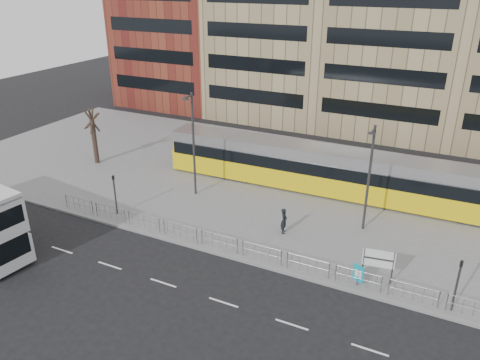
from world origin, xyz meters
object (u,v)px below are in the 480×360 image
at_px(traffic_light_east, 458,279).
at_px(lamp_post_west, 193,141).
at_px(station_sign, 379,260).
at_px(bare_tree, 90,106).
at_px(ad_panel, 358,274).
at_px(traffic_light_west, 115,190).
at_px(tram, 350,174).
at_px(pedestrian, 284,221).
at_px(lamp_post_east, 369,175).

distance_m(traffic_light_east, lamp_post_west, 20.85).
xyz_separation_m(station_sign, bare_tree, (-27.51, 7.22, 3.98)).
bearing_deg(station_sign, lamp_post_west, 151.76).
xyz_separation_m(ad_panel, traffic_light_west, (-18.14, 0.78, 1.19)).
relative_size(ad_panel, lamp_post_west, 0.16).
xyz_separation_m(tram, ad_panel, (3.53, -11.58, -1.06)).
bearing_deg(station_sign, pedestrian, 148.54).
xyz_separation_m(pedestrian, traffic_light_east, (11.01, -3.63, 1.05)).
bearing_deg(ad_panel, lamp_post_east, 124.28).
bearing_deg(tram, traffic_light_east, -55.01).
xyz_separation_m(tram, traffic_light_west, (-14.61, -10.80, 0.13)).
relative_size(ad_panel, bare_tree, 0.19).
xyz_separation_m(station_sign, pedestrian, (-6.87, 2.84, -0.53)).
distance_m(tram, station_sign, 11.61).
bearing_deg(station_sign, tram, 103.43).
bearing_deg(ad_panel, lamp_post_west, -179.07).
relative_size(pedestrian, bare_tree, 0.25).
bearing_deg(pedestrian, lamp_post_east, -72.38).
bearing_deg(tram, lamp_post_west, -156.35).
height_order(pedestrian, lamp_post_east, lamp_post_east).
xyz_separation_m(tram, pedestrian, (-2.45, -7.88, -0.92)).
bearing_deg(pedestrian, lamp_post_west, 59.60).
height_order(tram, traffic_light_east, tram).
relative_size(tram, traffic_light_west, 10.09).
relative_size(tram, lamp_post_east, 4.13).
relative_size(station_sign, traffic_light_west, 0.68).
distance_m(pedestrian, lamp_post_west, 9.79).
height_order(station_sign, pedestrian, station_sign).
distance_m(traffic_light_east, lamp_post_east, 9.29).
bearing_deg(traffic_light_east, pedestrian, 170.24).
bearing_deg(traffic_light_west, lamp_post_east, 0.39).
relative_size(ad_panel, traffic_light_west, 0.44).
distance_m(tram, traffic_light_west, 18.17).
bearing_deg(pedestrian, bare_tree, 64.27).
bearing_deg(traffic_light_west, tram, 17.83).
distance_m(station_sign, traffic_light_east, 4.25).
bearing_deg(traffic_light_east, tram, 135.12).
bearing_deg(tram, ad_panel, -74.69).
xyz_separation_m(tram, lamp_post_west, (-11.17, -5.28, 2.69)).
bearing_deg(lamp_post_west, bare_tree, 171.55).
relative_size(traffic_light_east, lamp_post_west, 0.37).
bearing_deg(bare_tree, lamp_post_west, -8.45).
bearing_deg(tram, station_sign, -69.24).
height_order(station_sign, traffic_light_west, traffic_light_west).
distance_m(ad_panel, bare_tree, 28.20).
xyz_separation_m(traffic_light_west, lamp_post_west, (3.44, 5.53, 2.56)).
height_order(pedestrian, traffic_light_west, traffic_light_west).
bearing_deg(lamp_post_east, traffic_light_west, -160.97).
bearing_deg(traffic_light_east, ad_panel, -170.68).
height_order(pedestrian, bare_tree, bare_tree).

